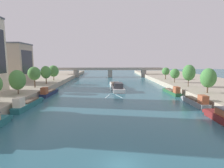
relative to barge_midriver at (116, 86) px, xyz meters
name	(u,v)px	position (x,y,z in m)	size (l,w,h in m)	color
ground_plane	(122,166)	(-1.92, -51.54, -1.00)	(400.00, 400.00, 0.00)	#2D6070
quay_left	(13,85)	(-42.24, 3.46, -0.04)	(36.00, 170.00, 1.92)	#A89E89
quay_right	(208,85)	(38.39, 3.46, -0.04)	(36.00, 170.00, 1.92)	#A89E89
barge_midriver	(116,86)	(0.00, 0.00, 0.00)	(5.09, 23.70, 3.23)	silver
wake_behind_barge	(113,96)	(-1.78, -14.77, -0.98)	(5.59, 6.02, 0.03)	#A0CCD6
moored_boat_left_midway	(27,104)	(-22.49, -27.64, -0.03)	(2.45, 12.97, 3.23)	#23666B
moored_boat_left_upstream	(49,92)	(-22.51, -12.46, -0.10)	(2.57, 12.08, 3.07)	#1E284C
moored_boat_right_gap_after	(196,101)	(18.64, -26.13, -0.03)	(2.22, 11.79, 3.20)	gray
moored_boat_right_lone	(172,91)	(18.11, -11.20, -0.14)	(2.39, 12.30, 2.96)	#235633
tree_left_nearest	(17,80)	(-28.27, -20.06, 4.84)	(4.30, 4.30, 6.67)	brown
tree_left_end_of_row	(34,74)	(-28.37, -8.49, 5.71)	(4.16, 4.16, 7.09)	brown
tree_left_midway	(46,72)	(-27.99, 1.74, 5.40)	(3.93, 3.93, 7.01)	brown
tree_left_distant	(53,71)	(-28.47, 13.25, 5.18)	(4.77, 4.77, 6.88)	brown
tree_right_second	(208,78)	(25.10, -19.71, 5.22)	(4.27, 4.27, 7.06)	brown
tree_right_distant	(189,73)	(24.99, -7.73, 5.85)	(4.31, 4.31, 7.73)	brown
tree_right_nearest	(175,74)	(24.51, 3.99, 4.65)	(3.82, 3.82, 5.77)	brown
tree_right_midway	(166,71)	(24.82, 16.62, 4.78)	(3.64, 3.64, 5.72)	brown
building_left_middle	(13,63)	(-41.39, 3.45, 8.90)	(11.73, 12.08, 15.92)	#A89989
bridge_far	(110,71)	(-1.92, 48.16, 3.03)	(68.63, 4.40, 6.19)	gray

